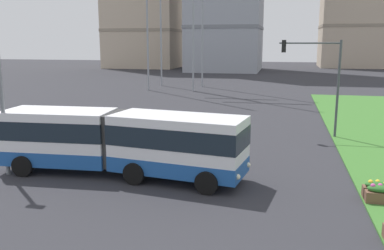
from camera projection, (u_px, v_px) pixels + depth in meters
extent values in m
cube|color=white|center=(178.00, 144.00, 18.66)|extent=(6.30, 3.36, 2.55)
cube|color=#1E519E|center=(178.00, 163.00, 18.84)|extent=(6.33, 3.39, 0.70)
cube|color=#19232D|center=(178.00, 134.00, 18.58)|extent=(6.35, 3.41, 0.90)
cube|color=white|center=(59.00, 136.00, 20.21)|extent=(5.33, 2.79, 2.55)
cube|color=#1E519E|center=(60.00, 154.00, 20.39)|extent=(5.35, 2.81, 0.70)
cube|color=#19232D|center=(59.00, 127.00, 20.12)|extent=(5.37, 2.83, 0.90)
cylinder|color=#383838|center=(120.00, 138.00, 19.72)|extent=(2.40, 2.40, 2.45)
cylinder|color=black|center=(224.00, 166.00, 19.41)|extent=(1.03, 0.43, 1.00)
cylinder|color=black|center=(207.00, 183.00, 17.13)|extent=(1.03, 0.43, 1.00)
cylinder|color=black|center=(158.00, 159.00, 20.61)|extent=(1.03, 0.43, 1.00)
cylinder|color=black|center=(134.00, 174.00, 18.32)|extent=(1.03, 0.43, 1.00)
cylinder|color=black|center=(49.00, 152.00, 21.86)|extent=(1.01, 0.34, 1.00)
cylinder|color=black|center=(23.00, 166.00, 19.44)|extent=(1.01, 0.34, 1.00)
sphere|color=#F9EFC6|center=(248.00, 165.00, 18.61)|extent=(0.24, 0.24, 0.24)
sphere|color=#F9EFC6|center=(238.00, 177.00, 16.96)|extent=(0.24, 0.24, 0.24)
cube|color=brown|center=(380.00, 197.00, 16.15)|extent=(1.10, 0.56, 0.44)
ellipsoid|color=#2D6B28|center=(380.00, 189.00, 16.08)|extent=(0.99, 0.50, 0.28)
sphere|color=#D14C99|center=(373.00, 186.00, 16.12)|extent=(0.20, 0.20, 0.20)
sphere|color=#D14C99|center=(380.00, 186.00, 16.14)|extent=(0.20, 0.20, 0.20)
cube|color=brown|center=(377.00, 193.00, 16.59)|extent=(1.10, 0.56, 0.44)
ellipsoid|color=#2D6B28|center=(378.00, 185.00, 16.53)|extent=(0.99, 0.50, 0.28)
sphere|color=yellow|center=(371.00, 182.00, 16.57)|extent=(0.20, 0.20, 0.20)
sphere|color=yellow|center=(378.00, 182.00, 16.59)|extent=(0.20, 0.20, 0.20)
cylinder|color=#474C51|center=(338.00, 90.00, 26.81)|extent=(0.16, 0.16, 6.36)
cylinder|color=#474C51|center=(310.00, 43.00, 26.63)|extent=(3.84, 0.10, 0.10)
cube|color=black|center=(284.00, 46.00, 27.01)|extent=(0.28, 0.28, 0.80)
sphere|color=red|center=(284.00, 42.00, 26.96)|extent=(0.16, 0.16, 0.16)
sphere|color=yellow|center=(284.00, 46.00, 27.01)|extent=(0.16, 0.16, 0.16)
sphere|color=green|center=(284.00, 50.00, 27.06)|extent=(0.16, 0.16, 0.16)
cylinder|color=slate|center=(1.00, 90.00, 19.05)|extent=(0.18, 0.18, 8.09)
cube|color=gray|center=(146.00, 31.00, 103.88)|extent=(17.33, 18.39, 0.70)
cube|color=gray|center=(226.00, 28.00, 90.79)|extent=(15.44, 18.83, 0.70)
cube|color=gray|center=(358.00, 26.00, 102.61)|extent=(17.74, 14.39, 0.70)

